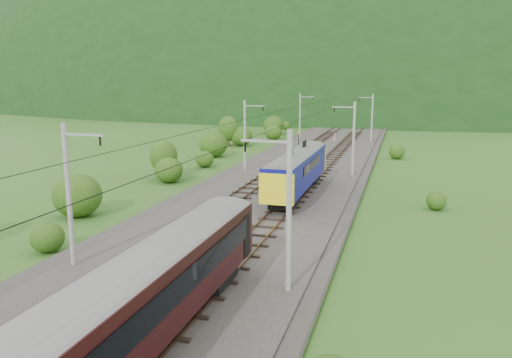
# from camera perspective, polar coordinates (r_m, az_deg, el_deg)

# --- Properties ---
(ground) EXTENTS (600.00, 600.00, 0.00)m
(ground) POSITION_cam_1_polar(r_m,az_deg,el_deg) (27.44, -9.34, -11.52)
(ground) COLOR #2C4E18
(ground) RESTS_ON ground
(railbed) EXTENTS (14.00, 220.00, 0.30)m
(railbed) POSITION_cam_1_polar(r_m,az_deg,el_deg) (36.11, -2.47, -5.51)
(railbed) COLOR #38332D
(railbed) RESTS_ON ground
(track_left) EXTENTS (2.40, 220.00, 0.27)m
(track_left) POSITION_cam_1_polar(r_m,az_deg,el_deg) (36.86, -6.01, -4.86)
(track_left) COLOR brown
(track_left) RESTS_ON railbed
(track_right) EXTENTS (2.40, 220.00, 0.27)m
(track_right) POSITION_cam_1_polar(r_m,az_deg,el_deg) (35.37, 1.23, -5.49)
(track_right) COLOR brown
(track_right) RESTS_ON railbed
(catenary_left) EXTENTS (2.54, 192.28, 8.00)m
(catenary_left) POSITION_cam_1_polar(r_m,az_deg,el_deg) (57.71, -1.21, 5.20)
(catenary_left) COLOR gray
(catenary_left) RESTS_ON railbed
(catenary_right) EXTENTS (2.54, 192.28, 8.00)m
(catenary_right) POSITION_cam_1_polar(r_m,az_deg,el_deg) (55.28, 11.02, 4.74)
(catenary_right) COLOR gray
(catenary_right) RESTS_ON railbed
(overhead_wires) EXTENTS (4.83, 198.00, 0.03)m
(overhead_wires) POSITION_cam_1_polar(r_m,az_deg,el_deg) (34.76, -2.56, 5.53)
(overhead_wires) COLOR black
(overhead_wires) RESTS_ON ground
(mountain_main) EXTENTS (504.00, 360.00, 244.00)m
(mountain_main) POSITION_cam_1_polar(r_m,az_deg,el_deg) (283.13, 14.26, 8.73)
(mountain_main) COLOR #143311
(mountain_main) RESTS_ON ground
(mountain_ridge) EXTENTS (336.00, 280.00, 132.00)m
(mountain_ridge) POSITION_cam_1_polar(r_m,az_deg,el_deg) (348.53, -5.83, 9.41)
(mountain_ridge) COLOR #143311
(mountain_ridge) RESTS_ON ground
(hazard_post_near) EXTENTS (0.16, 0.16, 1.48)m
(hazard_post_near) POSITION_cam_1_polar(r_m,az_deg,el_deg) (73.50, 7.43, 3.69)
(hazard_post_near) COLOR red
(hazard_post_near) RESTS_ON railbed
(hazard_post_far) EXTENTS (0.15, 0.15, 1.44)m
(hazard_post_far) POSITION_cam_1_polar(r_m,az_deg,el_deg) (86.67, 8.96, 4.77)
(hazard_post_far) COLOR red
(hazard_post_far) RESTS_ON railbed
(signal) EXTENTS (0.23, 0.23, 2.05)m
(signal) POSITION_cam_1_polar(r_m,az_deg,el_deg) (80.13, 4.91, 4.70)
(signal) COLOR black
(signal) RESTS_ON railbed
(vegetation_left) EXTENTS (10.49, 145.70, 5.79)m
(vegetation_left) POSITION_cam_1_polar(r_m,az_deg,el_deg) (50.39, -13.96, 1.25)
(vegetation_left) COLOR #234312
(vegetation_left) RESTS_ON ground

